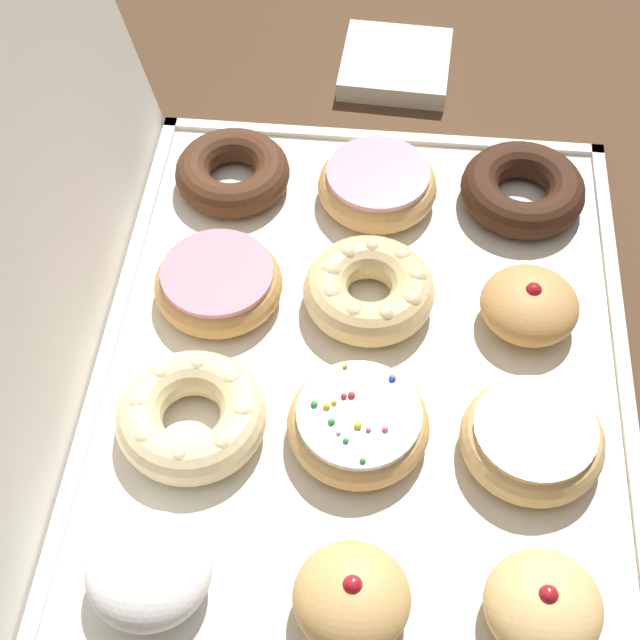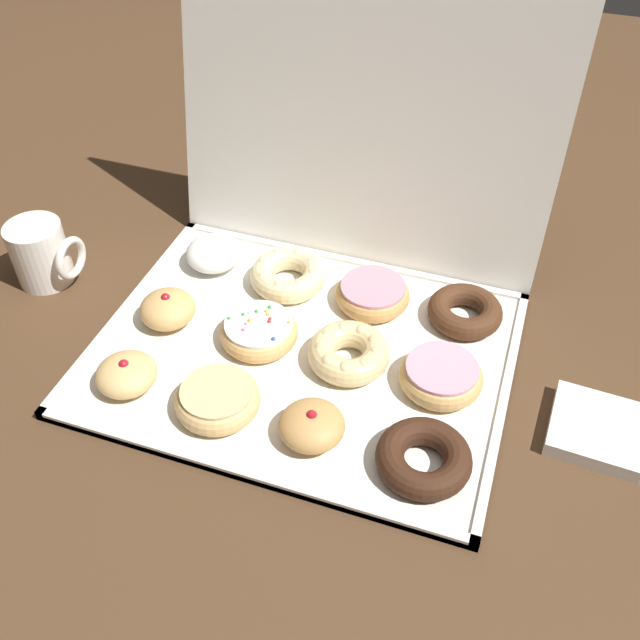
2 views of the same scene
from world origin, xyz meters
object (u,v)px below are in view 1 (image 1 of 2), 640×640
(jelly_filled_donut_0, at_px, (543,606))
(powdered_filled_donut_8, at_px, (149,571))
(sprinkle_donut_5, at_px, (352,423))
(glazed_ring_donut_1, at_px, (532,439))
(chocolate_cake_ring_donut_3, at_px, (523,190))
(chocolate_cake_ring_donut_11, at_px, (232,172))
(donut_box, at_px, (363,371))
(pink_frosted_donut_10, at_px, (218,283))
(pink_frosted_donut_7, at_px, (377,185))
(jelly_filled_donut_4, at_px, (352,597))
(napkin_stack, at_px, (396,64))
(jelly_filled_donut_2, at_px, (529,305))
(cruller_donut_6, at_px, (372,289))
(cruller_donut_9, at_px, (191,415))

(jelly_filled_donut_0, relative_size, powdered_filled_donut_8, 0.92)
(sprinkle_donut_5, bearing_deg, glazed_ring_donut_1, -90.80)
(jelly_filled_donut_0, relative_size, chocolate_cake_ring_donut_3, 0.70)
(glazed_ring_donut_1, distance_m, chocolate_cake_ring_donut_11, 0.38)
(powdered_filled_donut_8, bearing_deg, sprinkle_donut_5, -44.42)
(donut_box, bearing_deg, powdered_filled_donut_8, 145.57)
(jelly_filled_donut_0, height_order, chocolate_cake_ring_donut_3, jelly_filled_donut_0)
(jelly_filled_donut_0, xyz_separation_m, pink_frosted_donut_10, (0.26, 0.26, -0.00))
(sprinkle_donut_5, xyz_separation_m, pink_frosted_donut_7, (0.26, -0.00, 0.00))
(glazed_ring_donut_1, bearing_deg, jelly_filled_donut_4, 137.23)
(chocolate_cake_ring_donut_11, xyz_separation_m, napkin_stack, (0.20, -0.15, -0.02))
(jelly_filled_donut_4, bearing_deg, jelly_filled_donut_0, -86.78)
(jelly_filled_donut_2, bearing_deg, glazed_ring_donut_1, 178.94)
(pink_frosted_donut_10, xyz_separation_m, napkin_stack, (0.33, -0.14, -0.02))
(donut_box, height_order, jelly_filled_donut_4, jelly_filled_donut_4)
(cruller_donut_6, bearing_deg, jelly_filled_donut_0, -153.50)
(sprinkle_donut_5, relative_size, napkin_stack, 0.97)
(sprinkle_donut_5, bearing_deg, pink_frosted_donut_10, 43.95)
(jelly_filled_donut_2, bearing_deg, powdered_filled_donut_8, 133.85)
(jelly_filled_donut_4, bearing_deg, jelly_filled_donut_2, -26.01)
(jelly_filled_donut_2, bearing_deg, chocolate_cake_ring_donut_3, 0.07)
(chocolate_cake_ring_donut_3, relative_size, cruller_donut_9, 0.98)
(glazed_ring_donut_1, distance_m, chocolate_cake_ring_donut_3, 0.27)
(jelly_filled_donut_2, bearing_deg, napkin_stack, 20.61)
(donut_box, xyz_separation_m, jelly_filled_donut_2, (0.06, -0.14, 0.03))
(sprinkle_donut_5, distance_m, napkin_stack, 0.46)
(glazed_ring_donut_1, height_order, pink_frosted_donut_10, glazed_ring_donut_1)
(powdered_filled_donut_8, distance_m, chocolate_cake_ring_donut_11, 0.40)
(chocolate_cake_ring_donut_3, distance_m, cruller_donut_9, 0.38)
(pink_frosted_donut_7, bearing_deg, cruller_donut_9, 154.09)
(jelly_filled_donut_2, relative_size, chocolate_cake_ring_donut_11, 0.76)
(jelly_filled_donut_2, relative_size, cruller_donut_9, 0.70)
(glazed_ring_donut_1, distance_m, pink_frosted_donut_7, 0.29)
(donut_box, distance_m, powdered_filled_donut_8, 0.24)
(jelly_filled_donut_0, distance_m, pink_frosted_donut_7, 0.42)
(jelly_filled_donut_0, relative_size, jelly_filled_donut_4, 1.00)
(donut_box, xyz_separation_m, sprinkle_donut_5, (-0.06, 0.00, 0.02))
(jelly_filled_donut_0, relative_size, glazed_ring_donut_1, 0.73)
(glazed_ring_donut_1, relative_size, jelly_filled_donut_4, 1.37)
(jelly_filled_donut_0, height_order, sprinkle_donut_5, jelly_filled_donut_0)
(glazed_ring_donut_1, distance_m, jelly_filled_donut_4, 0.19)
(donut_box, relative_size, pink_frosted_donut_10, 5.16)
(chocolate_cake_ring_donut_11, bearing_deg, sprinkle_donut_5, -153.48)
(jelly_filled_donut_2, relative_size, napkin_stack, 0.73)
(donut_box, xyz_separation_m, jelly_filled_donut_0, (-0.20, -0.13, 0.03))
(pink_frosted_donut_7, height_order, cruller_donut_9, cruller_donut_9)
(glazed_ring_donut_1, relative_size, jelly_filled_donut_2, 1.33)
(jelly_filled_donut_4, height_order, napkin_stack, jelly_filled_donut_4)
(jelly_filled_donut_2, distance_m, jelly_filled_donut_4, 0.30)
(napkin_stack, bearing_deg, chocolate_cake_ring_donut_3, -147.11)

